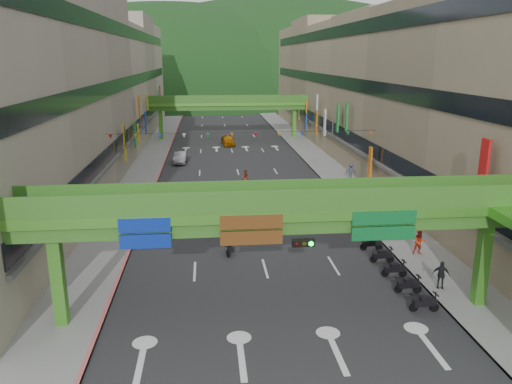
# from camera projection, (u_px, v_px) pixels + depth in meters

# --- Properties ---
(road_slab) EXTENTS (18.00, 140.00, 0.02)m
(road_slab) POSITION_uv_depth(u_px,v_px,m) (233.00, 156.00, 68.56)
(road_slab) COLOR #28282B
(road_slab) RESTS_ON ground
(sidewalk_left) EXTENTS (4.00, 140.00, 0.15)m
(sidewalk_left) POSITION_uv_depth(u_px,v_px,m) (152.00, 157.00, 67.51)
(sidewalk_left) COLOR gray
(sidewalk_left) RESTS_ON ground
(sidewalk_right) EXTENTS (4.00, 140.00, 0.15)m
(sidewalk_right) POSITION_uv_depth(u_px,v_px,m) (312.00, 154.00, 69.58)
(sidewalk_right) COLOR gray
(sidewalk_right) RESTS_ON ground
(curb_left) EXTENTS (0.20, 140.00, 0.18)m
(curb_left) POSITION_uv_depth(u_px,v_px,m) (166.00, 157.00, 67.68)
(curb_left) COLOR #CC5959
(curb_left) RESTS_ON ground
(curb_right) EXTENTS (0.20, 140.00, 0.18)m
(curb_right) POSITION_uv_depth(u_px,v_px,m) (299.00, 154.00, 69.40)
(curb_right) COLOR gray
(curb_right) RESTS_ON ground
(building_row_left) EXTENTS (12.80, 95.00, 19.00)m
(building_row_left) POSITION_uv_depth(u_px,v_px,m) (86.00, 87.00, 64.31)
(building_row_left) COLOR #9E937F
(building_row_left) RESTS_ON ground
(building_row_right) EXTENTS (12.80, 95.00, 19.00)m
(building_row_right) POSITION_uv_depth(u_px,v_px,m) (371.00, 85.00, 67.87)
(building_row_right) COLOR gray
(building_row_right) RESTS_ON ground
(overpass_near) EXTENTS (28.00, 12.27, 7.10)m
(overpass_near) POSITION_uv_depth(u_px,v_px,m) (300.00, 225.00, 24.43)
(overpass_near) COLOR #4C9E2D
(overpass_near) RESTS_ON ground
(overpass_far) EXTENTS (28.00, 2.20, 7.10)m
(overpass_far) POSITION_uv_depth(u_px,v_px,m) (228.00, 106.00, 81.56)
(overpass_far) COLOR #4C9E2D
(overpass_far) RESTS_ON ground
(hill_left) EXTENTS (168.00, 140.00, 112.00)m
(hill_left) POSITION_uv_depth(u_px,v_px,m) (173.00, 96.00, 172.81)
(hill_left) COLOR #1C4419
(hill_left) RESTS_ON ground
(hill_right) EXTENTS (208.00, 176.00, 128.00)m
(hill_right) POSITION_uv_depth(u_px,v_px,m) (279.00, 92.00, 195.79)
(hill_right) COLOR #1C4419
(hill_right) RESTS_ON ground
(bunting_string) EXTENTS (26.00, 0.36, 0.47)m
(bunting_string) POSITION_uv_depth(u_px,v_px,m) (244.00, 135.00, 47.79)
(bunting_string) COLOR black
(bunting_string) RESTS_ON ground
(scooter_rider_near) EXTENTS (0.75, 1.59, 2.15)m
(scooter_rider_near) POSITION_uv_depth(u_px,v_px,m) (229.00, 240.00, 34.21)
(scooter_rider_near) COLOR black
(scooter_rider_near) RESTS_ON ground
(scooter_rider_mid) EXTENTS (0.90, 1.60, 2.10)m
(scooter_rider_mid) POSITION_uv_depth(u_px,v_px,m) (246.00, 180.00, 50.70)
(scooter_rider_mid) COLOR black
(scooter_rider_mid) RESTS_ON ground
(scooter_rider_left) EXTENTS (1.04, 1.60, 2.08)m
(scooter_rider_left) POSITION_uv_depth(u_px,v_px,m) (211.00, 221.00, 38.03)
(scooter_rider_left) COLOR gray
(scooter_rider_left) RESTS_ON ground
(scooter_rider_far) EXTENTS (0.78, 1.60, 1.83)m
(scooter_rider_far) POSITION_uv_depth(u_px,v_px,m) (253.00, 213.00, 40.47)
(scooter_rider_far) COLOR maroon
(scooter_rider_far) RESTS_ON ground
(parked_scooter_row) EXTENTS (1.60, 9.38, 1.08)m
(parked_scooter_row) POSITION_uv_depth(u_px,v_px,m) (394.00, 269.00, 30.74)
(parked_scooter_row) COLOR black
(parked_scooter_row) RESTS_ON ground
(car_silver) EXTENTS (1.71, 4.44, 1.44)m
(car_silver) POSITION_uv_depth(u_px,v_px,m) (180.00, 157.00, 63.86)
(car_silver) COLOR #939198
(car_silver) RESTS_ON ground
(car_yellow) EXTENTS (2.20, 4.64, 1.53)m
(car_yellow) POSITION_uv_depth(u_px,v_px,m) (228.00, 140.00, 76.80)
(car_yellow) COLOR #C9760A
(car_yellow) RESTS_ON ground
(pedestrian_red) EXTENTS (0.91, 0.73, 1.77)m
(pedestrian_red) POSITION_uv_depth(u_px,v_px,m) (420.00, 244.00, 33.83)
(pedestrian_red) COLOR #B93419
(pedestrian_red) RESTS_ON ground
(pedestrian_dark) EXTENTS (1.04, 0.74, 1.64)m
(pedestrian_dark) POSITION_uv_depth(u_px,v_px,m) (441.00, 277.00, 28.93)
(pedestrian_dark) COLOR black
(pedestrian_dark) RESTS_ON ground
(pedestrian_blue) EXTENTS (0.96, 0.85, 1.73)m
(pedestrian_blue) POSITION_uv_depth(u_px,v_px,m) (351.00, 172.00, 54.99)
(pedestrian_blue) COLOR #343A55
(pedestrian_blue) RESTS_ON ground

